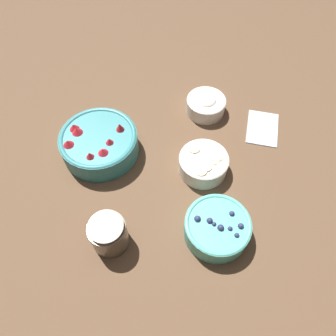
{
  "coord_description": "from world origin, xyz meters",
  "views": [
    {
      "loc": [
        0.46,
        0.06,
        0.76
      ],
      "look_at": [
        -0.0,
        -0.01,
        0.04
      ],
      "focal_mm": 35.0,
      "sensor_mm": 36.0,
      "label": 1
    }
  ],
  "objects_px": {
    "bowl_strawberries": "(99,142)",
    "bowl_bananas": "(203,163)",
    "bowl_cream": "(206,104)",
    "jar_chocolate": "(109,234)",
    "bowl_blueberries": "(217,227)"
  },
  "relations": [
    {
      "from": "bowl_blueberries",
      "to": "jar_chocolate",
      "type": "relative_size",
      "value": 1.7
    },
    {
      "from": "bowl_strawberries",
      "to": "bowl_cream",
      "type": "bearing_deg",
      "value": 125.42
    },
    {
      "from": "bowl_bananas",
      "to": "jar_chocolate",
      "type": "height_order",
      "value": "jar_chocolate"
    },
    {
      "from": "bowl_strawberries",
      "to": "bowl_bananas",
      "type": "bearing_deg",
      "value": 86.33
    },
    {
      "from": "jar_chocolate",
      "to": "bowl_cream",
      "type": "bearing_deg",
      "value": 157.71
    },
    {
      "from": "bowl_blueberries",
      "to": "jar_chocolate",
      "type": "bearing_deg",
      "value": -76.88
    },
    {
      "from": "bowl_strawberries",
      "to": "bowl_bananas",
      "type": "relative_size",
      "value": 1.61
    },
    {
      "from": "bowl_bananas",
      "to": "jar_chocolate",
      "type": "distance_m",
      "value": 0.31
    },
    {
      "from": "bowl_blueberries",
      "to": "bowl_strawberries",
      "type": "bearing_deg",
      "value": -120.41
    },
    {
      "from": "bowl_cream",
      "to": "jar_chocolate",
      "type": "xyz_separation_m",
      "value": [
        0.46,
        -0.19,
        0.01
      ]
    },
    {
      "from": "bowl_bananas",
      "to": "bowl_strawberries",
      "type": "bearing_deg",
      "value": -93.67
    },
    {
      "from": "bowl_strawberries",
      "to": "bowl_cream",
      "type": "relative_size",
      "value": 1.8
    },
    {
      "from": "bowl_strawberries",
      "to": "jar_chocolate",
      "type": "height_order",
      "value": "jar_chocolate"
    },
    {
      "from": "bowl_strawberries",
      "to": "jar_chocolate",
      "type": "bearing_deg",
      "value": 19.85
    },
    {
      "from": "bowl_cream",
      "to": "bowl_blueberries",
      "type": "bearing_deg",
      "value": 8.57
    }
  ]
}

